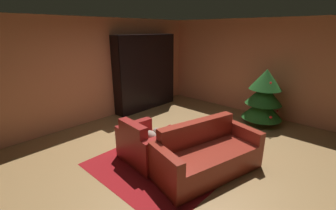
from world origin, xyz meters
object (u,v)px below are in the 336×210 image
at_px(decorated_tree, 264,96).
at_px(couch_red, 207,156).
at_px(book_stack_on_table, 169,140).
at_px(armchair_red, 146,146).
at_px(bottle_on_table, 177,137).
at_px(bookshelf_unit, 149,73).
at_px(coffee_table, 168,143).

bearing_deg(decorated_tree, couch_red, -87.00).
distance_m(book_stack_on_table, decorated_tree, 3.08).
relative_size(armchair_red, book_stack_on_table, 4.74).
bearing_deg(bottle_on_table, armchair_red, -151.12).
bearing_deg(bottle_on_table, couch_red, 18.94).
bearing_deg(bottle_on_table, book_stack_on_table, -139.87).
relative_size(bookshelf_unit, bottle_on_table, 7.66).
bearing_deg(decorated_tree, bottle_on_table, -97.16).
bearing_deg(decorated_tree, armchair_red, -105.44).
bearing_deg(armchair_red, coffee_table, 31.73).
height_order(bookshelf_unit, decorated_tree, bookshelf_unit).
xyz_separation_m(coffee_table, decorated_tree, (0.53, 3.00, 0.36)).
relative_size(couch_red, book_stack_on_table, 8.94).
height_order(coffee_table, decorated_tree, decorated_tree).
height_order(bottle_on_table, decorated_tree, decorated_tree).
xyz_separation_m(armchair_red, bottle_on_table, (0.52, 0.29, 0.25)).
bearing_deg(armchair_red, decorated_tree, 74.56).
bearing_deg(book_stack_on_table, bottle_on_table, 40.13).
bearing_deg(bookshelf_unit, armchair_red, -44.42).
bearing_deg(couch_red, coffee_table, -160.42).
xyz_separation_m(bookshelf_unit, book_stack_on_table, (2.69, -2.03, -0.61)).
relative_size(bottle_on_table, decorated_tree, 0.20).
bearing_deg(book_stack_on_table, armchair_red, -154.54).
relative_size(couch_red, decorated_tree, 1.39).
xyz_separation_m(bookshelf_unit, decorated_tree, (3.17, 1.00, -0.35)).
xyz_separation_m(coffee_table, book_stack_on_table, (0.05, -0.03, 0.10)).
height_order(coffee_table, bottle_on_table, bottle_on_table).
distance_m(couch_red, decorated_tree, 2.80).
bearing_deg(armchair_red, bottle_on_table, 28.88).
height_order(couch_red, coffee_table, couch_red).
bearing_deg(coffee_table, book_stack_on_table, -29.64).
bearing_deg(decorated_tree, coffee_table, -99.95).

